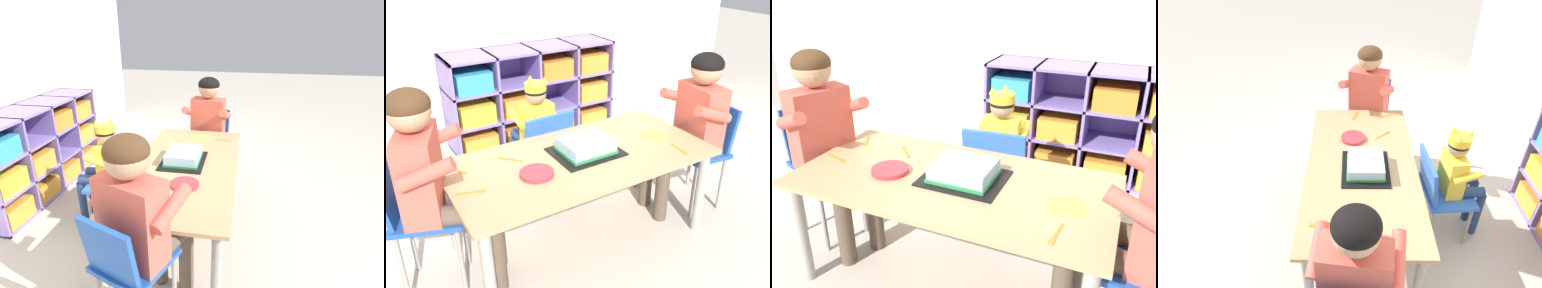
{
  "view_description": "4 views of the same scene",
  "coord_description": "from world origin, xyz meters",
  "views": [
    {
      "loc": [
        -1.84,
        -0.39,
        1.47
      ],
      "look_at": [
        0.01,
        -0.05,
        0.71
      ],
      "focal_mm": 28.3,
      "sensor_mm": 36.0,
      "label": 1
    },
    {
      "loc": [
        -1.03,
        -1.65,
        1.61
      ],
      "look_at": [
        -0.04,
        -0.03,
        0.66
      ],
      "focal_mm": 38.33,
      "sensor_mm": 36.0,
      "label": 2
    },
    {
      "loc": [
        0.68,
        -1.4,
        1.4
      ],
      "look_at": [
        0.09,
        -0.07,
        0.77
      ],
      "focal_mm": 36.99,
      "sensor_mm": 36.0,
      "label": 3
    },
    {
      "loc": [
        1.63,
        -0.06,
        1.87
      ],
      "look_at": [
        0.03,
        -0.08,
        0.74
      ],
      "focal_mm": 30.22,
      "sensor_mm": 36.0,
      "label": 4
    }
  ],
  "objects": [
    {
      "name": "activity_table",
      "position": [
        0.0,
        0.0,
        0.48
      ],
      "size": [
        1.43,
        0.71,
        0.56
      ],
      "color": "tan",
      "rests_on": "ground"
    },
    {
      "name": "ground",
      "position": [
        0.0,
        0.0,
        0.0
      ],
      "size": [
        16.0,
        16.0,
        0.0
      ],
      "primitive_type": "plane",
      "color": "#BCB2A3"
    },
    {
      "name": "fork_scattered_mid_table",
      "position": [
        -0.61,
        0.2,
        0.56
      ],
      "size": [
        0.08,
        0.12,
        0.0
      ],
      "rotation": [
        0.0,
        0.0,
        2.07
      ],
      "color": "orange",
      "rests_on": "activity_table"
    },
    {
      "name": "birthday_cake_on_tray",
      "position": [
        0.05,
        0.02,
        0.59
      ],
      "size": [
        0.36,
        0.3,
        0.12
      ],
      "color": "black",
      "rests_on": "activity_table"
    },
    {
      "name": "classroom_chair_adult_side",
      "position": [
        -0.85,
        0.09,
        0.45
      ],
      "size": [
        0.43,
        0.4,
        0.74
      ],
      "rotation": [
        0.0,
        0.0,
        1.21
      ],
      "color": "#1E4CA8",
      "rests_on": "ground"
    },
    {
      "name": "adult_helper_seated",
      "position": [
        -0.74,
        0.05,
        0.66
      ],
      "size": [
        0.48,
        0.47,
        1.06
      ],
      "rotation": [
        0.0,
        0.0,
        1.21
      ],
      "color": "#D15647",
      "rests_on": "ground"
    },
    {
      "name": "paper_plate_stack",
      "position": [
        -0.29,
        -0.06,
        0.57
      ],
      "size": [
        0.17,
        0.17,
        0.02
      ],
      "primitive_type": "cylinder",
      "color": "#DB333D",
      "rests_on": "activity_table"
    },
    {
      "name": "paper_napkin_square",
      "position": [
        0.51,
        -0.02,
        0.56
      ],
      "size": [
        0.18,
        0.18,
        0.0
      ],
      "primitive_type": "cube",
      "rotation": [
        0.0,
        0.0,
        0.31
      ],
      "color": "#F4DB4C",
      "rests_on": "activity_table"
    },
    {
      "name": "fork_beside_plate_stack",
      "position": [
        -0.61,
        -0.04,
        0.56
      ],
      "size": [
        0.13,
        0.05,
        0.0
      ],
      "rotation": [
        0.0,
        0.0,
        2.84
      ],
      "color": "orange",
      "rests_on": "activity_table"
    },
    {
      "name": "classroom_chair_blue",
      "position": [
        0.03,
        0.52,
        0.39
      ],
      "size": [
        0.4,
        0.36,
        0.64
      ],
      "rotation": [
        0.0,
        0.0,
        3.22
      ],
      "color": "blue",
      "rests_on": "ground"
    },
    {
      "name": "fork_near_cake_tray",
      "position": [
        0.51,
        -0.23,
        0.56
      ],
      "size": [
        0.03,
        0.14,
        0.0
      ],
      "rotation": [
        0.0,
        0.0,
        1.46
      ],
      "color": "orange",
      "rests_on": "activity_table"
    },
    {
      "name": "child_with_crown",
      "position": [
        0.03,
        0.63,
        0.52
      ],
      "size": [
        0.31,
        0.31,
        0.84
      ],
      "rotation": [
        0.0,
        0.0,
        3.22
      ],
      "color": "yellow",
      "rests_on": "ground"
    },
    {
      "name": "guest_at_table_side",
      "position": [
        0.79,
        -0.04,
        0.63
      ],
      "size": [
        0.45,
        0.43,
        1.02
      ],
      "rotation": [
        0.0,
        0.0,
        -1.7
      ],
      "color": "#D15647",
      "rests_on": "ground"
    },
    {
      "name": "fork_near_child_seat",
      "position": [
        -0.34,
        0.17,
        0.56
      ],
      "size": [
        0.11,
        0.12,
        0.0
      ],
      "rotation": [
        0.0,
        0.0,
        5.44
      ],
      "color": "orange",
      "rests_on": "activity_table"
    }
  ]
}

